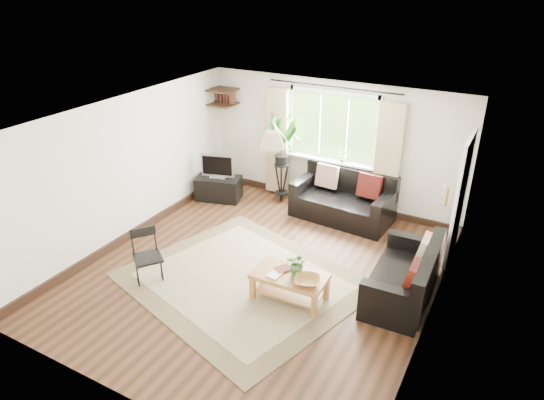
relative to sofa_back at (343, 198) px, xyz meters
The scene contains 24 objects.
floor 2.33m from the sofa_back, 101.41° to the right, with size 5.50×5.50×0.00m, color black.
ceiling 3.03m from the sofa_back, 101.41° to the right, with size 5.50×5.50×0.00m, color white.
wall_back 1.03m from the sofa_back, 131.93° to the left, with size 5.00×0.02×2.40m, color silver.
wall_front 5.08m from the sofa_back, 95.18° to the right, with size 5.00×0.02×2.40m, color silver.
wall_left 3.79m from the sofa_back, 142.75° to the right, with size 0.02×5.50×2.40m, color silver.
wall_right 3.14m from the sofa_back, 47.65° to the right, with size 0.02×5.50×2.40m, color silver.
rug 2.66m from the sofa_back, 102.16° to the right, with size 3.17×2.72×0.02m, color beige.
window 1.30m from the sofa_back, 134.30° to the left, with size 2.50×0.16×2.16m, color white, non-canonical shape.
door 2.17m from the sofa_back, 15.14° to the right, with size 0.06×0.96×2.06m, color silver.
corner_shelf 3.09m from the sofa_back, behind, with size 0.50×0.50×0.34m, color black, non-canonical shape.
pendant_lamp 2.50m from the sofa_back, 103.79° to the right, with size 0.36×0.36×0.54m, color beige, non-canonical shape.
wall_sconce 3.07m from the sofa_back, 44.54° to the right, with size 0.12×0.12×0.28m, color beige, non-canonical shape.
sofa_back is the anchor object (origin of this frame).
sofa_right 2.40m from the sofa_back, 48.52° to the right, with size 0.80×1.59×0.75m, color black, non-canonical shape.
coffee_table 2.64m from the sofa_back, 84.62° to the right, with size 1.02×0.55×0.42m, color olive, non-canonical shape.
table_plant 2.60m from the sofa_back, 82.53° to the right, with size 0.28×0.25×0.31m, color #316327.
bowl 2.76m from the sofa_back, 78.59° to the right, with size 0.35×0.35×0.09m, color #9C6A35.
book_a 2.72m from the sofa_back, 90.17° to the right, with size 0.17×0.23×0.02m, color white.
book_b 2.52m from the sofa_back, 89.10° to the right, with size 0.18×0.24×0.02m, color brown.
tv_stand 2.50m from the sofa_back, behind, with size 0.86×0.48×0.46m, color black.
tv 2.51m from the sofa_back, behind, with size 0.66×0.22×0.51m, color #A5A5AA, non-canonical shape.
palm_stand 1.39m from the sofa_back, behind, with size 0.66×0.66×1.71m, color black, non-canonical shape.
folding_chair 3.67m from the sofa_back, 117.94° to the right, with size 0.42×0.42×0.82m, color black, non-canonical shape.
sill_plant 0.78m from the sofa_back, 117.85° to the left, with size 0.14×0.10×0.27m, color #2D6023.
Camera 1 is at (3.13, -5.32, 4.19)m, focal length 32.00 mm.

